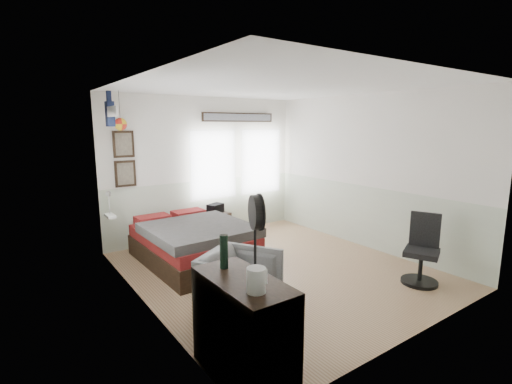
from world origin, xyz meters
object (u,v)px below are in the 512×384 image
(bed, at_px, (193,243))
(armchair, at_px, (241,283))
(nightstand, at_px, (216,225))
(task_chair, at_px, (422,255))
(dresser, at_px, (243,328))

(bed, xyz_separation_m, armchair, (-0.28, -1.83, 0.05))
(armchair, height_order, nightstand, armchair)
(armchair, bearing_deg, nightstand, 35.17)
(bed, relative_size, task_chair, 2.12)
(armchair, relative_size, nightstand, 1.66)
(nightstand, xyz_separation_m, task_chair, (1.32, -3.48, 0.15))
(armchair, distance_m, task_chair, 2.62)
(bed, xyz_separation_m, task_chair, (2.25, -2.54, 0.08))
(nightstand, bearing_deg, dresser, -126.75)
(bed, distance_m, dresser, 2.90)
(nightstand, bearing_deg, armchair, -124.65)
(armchair, height_order, task_chair, task_chair)
(armchair, distance_m, nightstand, 3.02)
(nightstand, distance_m, task_chair, 3.72)
(task_chair, bearing_deg, armchair, 140.08)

